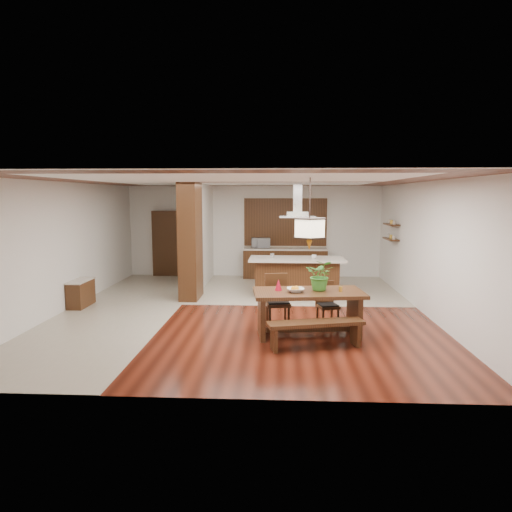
# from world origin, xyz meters

# --- Properties ---
(room_shell) EXTENTS (9.00, 9.04, 2.92)m
(room_shell) POSITION_xyz_m (0.00, 0.00, 2.06)
(room_shell) COLOR #37120A
(room_shell) RESTS_ON ground
(tile_hallway) EXTENTS (2.50, 9.00, 0.01)m
(tile_hallway) POSITION_xyz_m (-2.75, 0.00, 0.01)
(tile_hallway) COLOR #B2A894
(tile_hallway) RESTS_ON ground
(tile_kitchen) EXTENTS (5.50, 4.00, 0.01)m
(tile_kitchen) POSITION_xyz_m (1.25, 2.50, 0.01)
(tile_kitchen) COLOR #B2A894
(tile_kitchen) RESTS_ON ground
(soffit_band) EXTENTS (8.00, 9.00, 0.02)m
(soffit_band) POSITION_xyz_m (0.00, 0.00, 2.88)
(soffit_band) COLOR #39190E
(soffit_band) RESTS_ON room_shell
(partition_pier) EXTENTS (0.45, 1.00, 2.90)m
(partition_pier) POSITION_xyz_m (-1.40, 1.20, 1.45)
(partition_pier) COLOR black
(partition_pier) RESTS_ON ground
(partition_stub) EXTENTS (0.18, 2.40, 2.90)m
(partition_stub) POSITION_xyz_m (-1.40, 3.30, 1.45)
(partition_stub) COLOR silver
(partition_stub) RESTS_ON ground
(hallway_console) EXTENTS (0.37, 0.88, 0.63)m
(hallway_console) POSITION_xyz_m (-3.81, 0.20, 0.32)
(hallway_console) COLOR black
(hallway_console) RESTS_ON ground
(hallway_doorway) EXTENTS (1.10, 0.20, 2.10)m
(hallway_doorway) POSITION_xyz_m (-2.70, 4.40, 1.05)
(hallway_doorway) COLOR black
(hallway_doorway) RESTS_ON ground
(rear_counter) EXTENTS (2.60, 0.62, 0.95)m
(rear_counter) POSITION_xyz_m (1.00, 4.20, 0.48)
(rear_counter) COLOR black
(rear_counter) RESTS_ON ground
(kitchen_window) EXTENTS (2.60, 0.08, 1.50)m
(kitchen_window) POSITION_xyz_m (1.00, 4.46, 1.75)
(kitchen_window) COLOR #A66D32
(kitchen_window) RESTS_ON room_shell
(shelf_lower) EXTENTS (0.26, 0.90, 0.04)m
(shelf_lower) POSITION_xyz_m (3.87, 2.60, 1.40)
(shelf_lower) COLOR black
(shelf_lower) RESTS_ON room_shell
(shelf_upper) EXTENTS (0.26, 0.90, 0.04)m
(shelf_upper) POSITION_xyz_m (3.87, 2.60, 1.80)
(shelf_upper) COLOR black
(shelf_upper) RESTS_ON room_shell
(dining_table) EXTENTS (2.10, 1.22, 0.84)m
(dining_table) POSITION_xyz_m (1.36, -1.74, 0.61)
(dining_table) COLOR black
(dining_table) RESTS_ON ground
(dining_bench) EXTENTS (1.70, 0.75, 0.47)m
(dining_bench) POSITION_xyz_m (1.44, -2.46, 0.23)
(dining_bench) COLOR black
(dining_bench) RESTS_ON ground
(dining_chair_left) EXTENTS (0.53, 0.53, 1.03)m
(dining_chair_left) POSITION_xyz_m (0.79, -1.19, 0.52)
(dining_chair_left) COLOR black
(dining_chair_left) RESTS_ON ground
(dining_chair_right) EXTENTS (0.48, 0.48, 0.88)m
(dining_chair_right) POSITION_xyz_m (1.79, -1.08, 0.44)
(dining_chair_right) COLOR black
(dining_chair_right) RESTS_ON ground
(pendant_lantern) EXTENTS (0.64, 0.64, 1.31)m
(pendant_lantern) POSITION_xyz_m (1.36, -1.74, 2.25)
(pendant_lantern) COLOR beige
(pendant_lantern) RESTS_ON room_shell
(foliage_plant) EXTENTS (0.62, 0.58, 0.58)m
(foliage_plant) POSITION_xyz_m (1.58, -1.67, 1.12)
(foliage_plant) COLOR #347928
(foliage_plant) RESTS_ON dining_table
(fruit_bowl) EXTENTS (0.35, 0.35, 0.08)m
(fruit_bowl) POSITION_xyz_m (1.12, -1.84, 0.87)
(fruit_bowl) COLOR beige
(fruit_bowl) RESTS_ON dining_table
(napkin_cone) EXTENTS (0.17, 0.17, 0.21)m
(napkin_cone) POSITION_xyz_m (0.80, -1.70, 0.94)
(napkin_cone) COLOR #A30B1F
(napkin_cone) RESTS_ON dining_table
(gold_ornament) EXTENTS (0.08, 0.08, 0.10)m
(gold_ornament) POSITION_xyz_m (1.94, -1.74, 0.88)
(gold_ornament) COLOR gold
(gold_ornament) RESTS_ON dining_table
(kitchen_island) EXTENTS (2.43, 1.07, 1.00)m
(kitchen_island) POSITION_xyz_m (1.27, 1.60, 0.51)
(kitchen_island) COLOR black
(kitchen_island) RESTS_ON ground
(range_hood) EXTENTS (0.90, 0.55, 0.87)m
(range_hood) POSITION_xyz_m (1.27, 1.60, 2.46)
(range_hood) COLOR silver
(range_hood) RESTS_ON room_shell
(island_cup) EXTENTS (0.14, 0.14, 0.10)m
(island_cup) POSITION_xyz_m (1.70, 1.46, 1.05)
(island_cup) COLOR silver
(island_cup) RESTS_ON kitchen_island
(microwave) EXTENTS (0.61, 0.45, 0.31)m
(microwave) POSITION_xyz_m (0.23, 4.22, 1.11)
(microwave) COLOR silver
(microwave) RESTS_ON rear_counter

